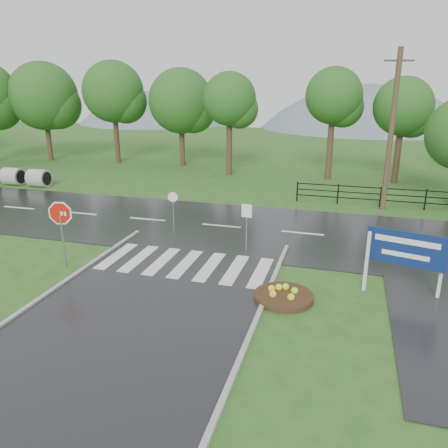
% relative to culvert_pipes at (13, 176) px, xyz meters
% --- Properties ---
extents(ground, '(120.00, 120.00, 0.00)m').
position_rel_culvert_pipes_xyz_m(ground, '(16.59, -15.00, -0.60)').
color(ground, '#2C5A1E').
rests_on(ground, ground).
extents(main_road, '(90.00, 8.00, 0.04)m').
position_rel_culvert_pipes_xyz_m(main_road, '(16.59, -5.00, -0.60)').
color(main_road, black).
rests_on(main_road, ground).
extents(walkway, '(2.20, 11.00, 0.04)m').
position_rel_culvert_pipes_xyz_m(walkway, '(25.09, -11.00, -0.60)').
color(walkway, '#29292C').
rests_on(walkway, ground).
extents(crosswalk, '(6.50, 2.80, 0.02)m').
position_rel_culvert_pipes_xyz_m(crosswalk, '(16.59, -10.00, -0.54)').
color(crosswalk, silver).
rests_on(crosswalk, ground).
extents(fence_west, '(9.58, 0.08, 1.20)m').
position_rel_culvert_pipes_xyz_m(fence_west, '(24.34, 1.00, 0.12)').
color(fence_west, black).
rests_on(fence_west, ground).
extents(hills, '(102.00, 48.00, 48.00)m').
position_rel_culvert_pipes_xyz_m(hills, '(20.08, 50.00, -16.14)').
color(hills, slate).
rests_on(hills, ground).
extents(treeline, '(83.20, 5.20, 10.00)m').
position_rel_culvert_pipes_xyz_m(treeline, '(17.59, 9.00, -0.60)').
color(treeline, '#21561A').
rests_on(treeline, ground).
extents(culvert_pipes, '(5.50, 1.20, 1.20)m').
position_rel_culvert_pipes_xyz_m(culvert_pipes, '(0.00, 0.00, 0.00)').
color(culvert_pipes, '#9E9B93').
rests_on(culvert_pipes, ground).
extents(stop_sign, '(1.21, 0.29, 2.78)m').
position_rel_culvert_pipes_xyz_m(stop_sign, '(12.17, -11.39, 1.33)').
color(stop_sign, '#939399').
rests_on(stop_sign, ground).
extents(estate_billboard, '(2.47, 0.72, 2.22)m').
position_rel_culvert_pipes_xyz_m(estate_billboard, '(24.43, -10.31, 0.93)').
color(estate_billboard, silver).
rests_on(estate_billboard, ground).
extents(flower_bed, '(1.95, 1.95, 0.39)m').
position_rel_culvert_pipes_xyz_m(flower_bed, '(20.71, -11.78, -0.45)').
color(flower_bed, '#332111').
rests_on(flower_bed, ground).
extents(reg_sign_small, '(0.46, 0.10, 2.06)m').
position_rel_culvert_pipes_xyz_m(reg_sign_small, '(18.53, -7.88, 0.87)').
color(reg_sign_small, '#939399').
rests_on(reg_sign_small, ground).
extents(reg_sign_round, '(0.45, 0.17, 2.02)m').
position_rel_culvert_pipes_xyz_m(reg_sign_round, '(14.72, -6.59, 0.70)').
color(reg_sign_round, '#939399').
rests_on(reg_sign_round, ground).
extents(utility_pole_east, '(1.50, 0.43, 8.55)m').
position_rel_culvert_pipes_xyz_m(utility_pole_east, '(24.46, 0.50, 3.75)').
color(utility_pole_east, '#473523').
rests_on(utility_pole_east, ground).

